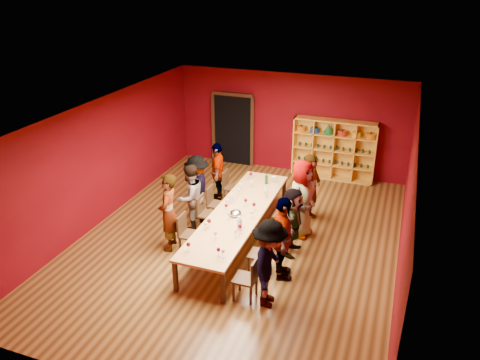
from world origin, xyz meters
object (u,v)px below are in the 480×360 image
at_px(chair_person_right_2, 276,230).
at_px(chair_person_left_2, 205,211).
at_px(person_right_2, 293,221).
at_px(person_left_3, 197,187).
at_px(person_left_4, 218,172).
at_px(person_left_1, 168,212).
at_px(person_right_0, 269,264).
at_px(person_left_2, 190,197).
at_px(chair_person_left_4, 229,185).
at_px(chair_person_left_1, 187,232).
at_px(chair_person_right_3, 286,213).
at_px(shelving_unit, 334,147).
at_px(chair_person_right_0, 249,277).
at_px(tasting_table, 238,214).
at_px(wine_bottle, 266,180).
at_px(person_right_1, 282,239).
at_px(spittoon_bowl, 236,213).
at_px(person_right_4, 311,187).
at_px(chair_person_left_3, 214,202).
at_px(person_right_3, 301,199).
at_px(chair_person_right_4, 295,198).
at_px(chair_person_right_1, 263,252).

bearing_deg(chair_person_right_2, chair_person_left_2, 172.52).
bearing_deg(person_right_2, person_left_3, 77.28).
bearing_deg(person_left_4, chair_person_right_2, 32.25).
height_order(person_left_1, chair_person_left_2, person_left_1).
bearing_deg(person_right_0, person_left_2, 46.17).
bearing_deg(chair_person_left_4, chair_person_left_1, -90.00).
bearing_deg(chair_person_right_3, shelving_unit, 82.20).
relative_size(chair_person_left_2, chair_person_right_0, 1.00).
distance_m(tasting_table, wine_bottle, 1.66).
distance_m(person_right_2, chair_person_right_3, 0.94).
distance_m(person_left_3, person_right_1, 3.16).
bearing_deg(spittoon_bowl, person_right_2, 6.66).
height_order(person_right_0, wine_bottle, person_right_0).
distance_m(person_right_4, spittoon_bowl, 2.23).
distance_m(person_left_1, spittoon_bowl, 1.47).
distance_m(shelving_unit, chair_person_left_3, 4.30).
relative_size(chair_person_left_1, person_right_3, 0.48).
bearing_deg(chair_person_right_3, chair_person_left_1, -139.21).
bearing_deg(chair_person_right_4, chair_person_right_1, -90.00).
distance_m(chair_person_right_0, person_right_0, 0.53).
bearing_deg(chair_person_right_1, person_left_4, 127.56).
bearing_deg(chair_person_right_2, person_right_3, 67.42).
bearing_deg(chair_person_right_3, chair_person_right_0, -90.00).
relative_size(chair_person_right_4, spittoon_bowl, 3.30).
height_order(chair_person_left_2, person_right_4, person_right_4).
bearing_deg(spittoon_bowl, chair_person_left_1, -146.85).
xyz_separation_m(chair_person_left_3, person_right_3, (2.16, 0.04, 0.44)).
relative_size(person_right_1, chair_person_right_4, 2.00).
bearing_deg(chair_person_right_2, spittoon_bowl, -170.76).
distance_m(chair_person_left_1, chair_person_left_2, 0.99).
bearing_deg(person_right_4, chair_person_right_4, 98.20).
xyz_separation_m(chair_person_left_1, person_right_4, (2.22, 2.40, 0.36)).
bearing_deg(person_left_2, person_left_1, 17.00).
height_order(person_left_1, person_right_4, person_left_1).
bearing_deg(chair_person_left_1, chair_person_left_2, 90.00).
bearing_deg(chair_person_right_1, person_right_4, 81.21).
bearing_deg(person_left_1, chair_person_right_2, 94.69).
distance_m(person_right_1, wine_bottle, 2.90).
height_order(person_left_2, chair_person_right_1, person_left_2).
bearing_deg(person_right_0, chair_person_left_2, 41.74).
bearing_deg(person_right_1, chair_person_left_3, 33.43).
relative_size(person_left_3, wine_bottle, 5.34).
bearing_deg(person_left_2, spittoon_bowl, 92.95).
height_order(person_left_1, person_left_3, person_left_1).
bearing_deg(person_right_4, person_left_3, 116.43).
xyz_separation_m(tasting_table, chair_person_right_0, (0.91, -1.89, -0.20)).
xyz_separation_m(chair_person_left_2, person_left_4, (-0.33, 1.59, 0.32)).
relative_size(shelving_unit, chair_person_left_1, 2.70).
bearing_deg(person_left_4, person_right_3, 50.66).
relative_size(chair_person_left_1, chair_person_right_2, 1.00).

